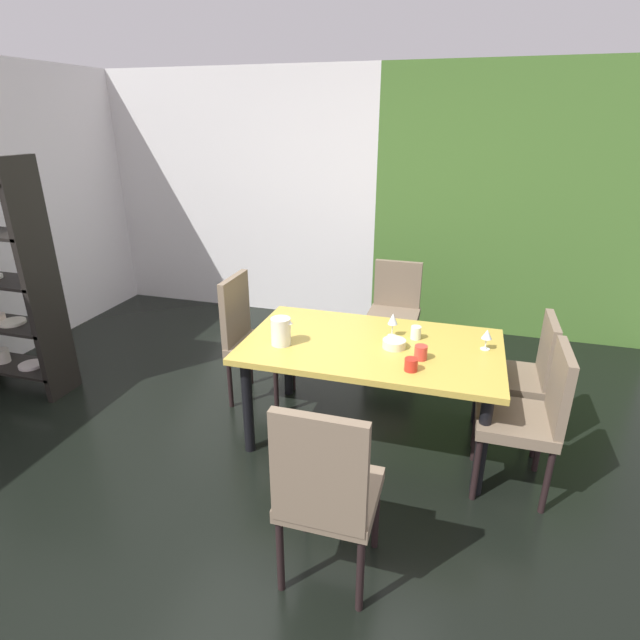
# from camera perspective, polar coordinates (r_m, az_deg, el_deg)

# --- Properties ---
(ground_plane) EXTENTS (5.87, 5.55, 0.02)m
(ground_plane) POSITION_cam_1_polar(r_m,az_deg,el_deg) (3.41, -6.49, -16.27)
(ground_plane) COLOR black
(back_panel_interior) EXTENTS (3.12, 0.10, 2.59)m
(back_panel_interior) POSITION_cam_1_polar(r_m,az_deg,el_deg) (5.78, -9.39, 13.86)
(back_panel_interior) COLOR silver
(back_panel_interior) RESTS_ON ground_plane
(garden_window_panel) EXTENTS (2.75, 0.10, 2.59)m
(garden_window_panel) POSITION_cam_1_polar(r_m,az_deg,el_deg) (5.24, 21.73, 11.79)
(garden_window_panel) COLOR #416829
(garden_window_panel) RESTS_ON ground_plane
(dining_table) EXTENTS (1.67, 0.98, 0.72)m
(dining_table) POSITION_cam_1_polar(r_m,az_deg,el_deg) (3.34, 5.89, -3.94)
(dining_table) COLOR gold
(dining_table) RESTS_ON ground_plane
(chair_head_near) EXTENTS (0.44, 0.44, 1.01)m
(chair_head_near) POSITION_cam_1_polar(r_m,az_deg,el_deg) (2.36, 0.69, -18.79)
(chair_head_near) COLOR #70604C
(chair_head_near) RESTS_ON ground_plane
(chair_right_far) EXTENTS (0.44, 0.44, 0.91)m
(chair_right_far) POSITION_cam_1_polar(r_m,az_deg,el_deg) (3.62, 22.21, -5.50)
(chair_right_far) COLOR #70604C
(chair_right_far) RESTS_ON ground_plane
(chair_head_far) EXTENTS (0.44, 0.45, 0.92)m
(chair_head_far) POSITION_cam_1_polar(r_m,az_deg,el_deg) (4.51, 8.52, 1.44)
(chair_head_far) COLOR #70604C
(chair_head_far) RESTS_ON ground_plane
(chair_left_far) EXTENTS (0.45, 0.44, 1.00)m
(chair_left_far) POSITION_cam_1_polar(r_m,az_deg,el_deg) (3.88, -7.95, -1.59)
(chair_left_far) COLOR #70604C
(chair_left_far) RESTS_ON ground_plane
(chair_right_near) EXTENTS (0.44, 0.44, 0.94)m
(chair_right_near) POSITION_cam_1_polar(r_m,az_deg,el_deg) (3.15, 23.01, -9.67)
(chair_right_near) COLOR #70604C
(chair_right_near) RESTS_ON ground_plane
(wine_glass_near_window) EXTENTS (0.07, 0.07, 0.14)m
(wine_glass_near_window) POSITION_cam_1_polar(r_m,az_deg,el_deg) (3.34, 18.54, -1.64)
(wine_glass_near_window) COLOR silver
(wine_glass_near_window) RESTS_ON dining_table
(wine_glass_west) EXTENTS (0.07, 0.07, 0.16)m
(wine_glass_west) POSITION_cam_1_polar(r_m,az_deg,el_deg) (3.39, 8.32, 0.04)
(wine_glass_west) COLOR silver
(wine_glass_west) RESTS_ON dining_table
(serving_bowl_rear) EXTENTS (0.15, 0.15, 0.05)m
(serving_bowl_rear) POSITION_cam_1_polar(r_m,az_deg,el_deg) (3.26, 8.47, -2.70)
(serving_bowl_rear) COLOR beige
(serving_bowl_rear) RESTS_ON dining_table
(cup_east) EXTENTS (0.07, 0.07, 0.09)m
(cup_east) POSITION_cam_1_polar(r_m,az_deg,el_deg) (3.40, 10.90, -1.43)
(cup_east) COLOR #E5EDCF
(cup_east) RESTS_ON dining_table
(cup_front) EXTENTS (0.08, 0.08, 0.09)m
(cup_front) POSITION_cam_1_polar(r_m,az_deg,el_deg) (3.13, 11.44, -3.66)
(cup_front) COLOR red
(cup_front) RESTS_ON dining_table
(cup_center) EXTENTS (0.08, 0.08, 0.08)m
(cup_center) POSITION_cam_1_polar(r_m,az_deg,el_deg) (2.98, 10.37, -5.04)
(cup_center) COLOR red
(cup_center) RESTS_ON dining_table
(pitcher_left) EXTENTS (0.15, 0.13, 0.18)m
(pitcher_left) POSITION_cam_1_polar(r_m,az_deg,el_deg) (3.25, -4.47, -1.28)
(pitcher_left) COLOR silver
(pitcher_left) RESTS_ON dining_table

